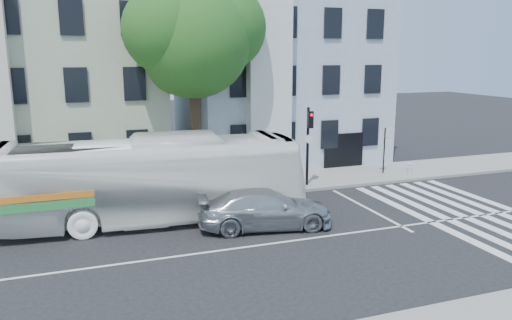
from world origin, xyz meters
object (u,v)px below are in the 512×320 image
traffic_signal (309,137)px  fire_hydrant (410,168)px  bus (147,180)px  sedan (265,209)px

traffic_signal → fire_hydrant: 6.82m
traffic_signal → fire_hydrant: size_ratio=5.89×
bus → sedan: size_ratio=2.39×
bus → traffic_signal: bearing=-69.0°
bus → sedan: (4.37, -2.28, -1.02)m
traffic_signal → fire_hydrant: bearing=7.2°
sedan → fire_hydrant: (10.68, 5.06, -0.27)m
traffic_signal → bus: bearing=-157.1°
bus → fire_hydrant: bus is taller
sedan → fire_hydrant: bearing=-55.1°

